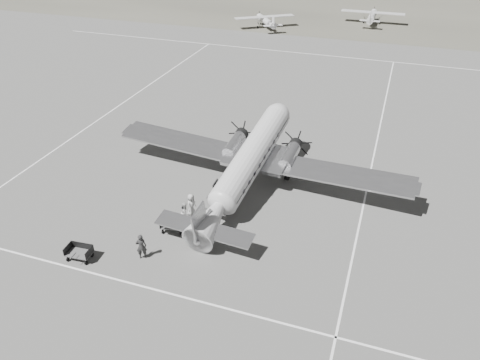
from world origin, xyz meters
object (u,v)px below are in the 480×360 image
light_plane_right (372,17)px  baggage_cart_far (79,253)px  ramp_agent (185,212)px  baggage_cart_near (173,225)px  ground_crew (141,246)px  light_plane_left (265,22)px  dc3_airliner (248,164)px  passenger (191,205)px

light_plane_right → baggage_cart_far: (-12.29, -76.34, -0.73)m
light_plane_right → ramp_agent: size_ratio=6.82×
baggage_cart_near → ground_crew: ground_crew is taller
light_plane_left → ground_crew: bearing=-116.1°
ramp_agent → baggage_cart_near: bearing=156.6°
light_plane_right → ramp_agent: light_plane_right is taller
dc3_airliner → light_plane_right: size_ratio=2.24×
baggage_cart_near → light_plane_right: bearing=73.0°
light_plane_left → dc3_airliner: bearing=-110.2°
dc3_airliner → light_plane_right: bearing=91.0°
light_plane_right → passenger: 69.43m
dc3_airliner → ramp_agent: (-3.12, -5.80, -1.69)m
baggage_cart_near → ground_crew: 3.54m
baggage_cart_far → dc3_airliner: bearing=51.4°
light_plane_right → ground_crew: 75.26m
light_plane_left → light_plane_right: size_ratio=0.95×
ramp_agent → passenger: size_ratio=0.92×
light_plane_left → light_plane_right: light_plane_right is taller
ramp_agent → ground_crew: bearing=161.4°
light_plane_left → ramp_agent: light_plane_left is taller
dc3_airliner → ground_crew: bearing=-107.1°
baggage_cart_near → ramp_agent: ramp_agent is taller
baggage_cart_far → passenger: passenger is taller
light_plane_left → light_plane_right: (18.45, 9.92, 0.06)m
light_plane_right → baggage_cart_far: light_plane_right is taller
dc3_airliner → ramp_agent: dc3_airliner is taller
dc3_airliner → passenger: (-3.04, -4.84, -1.61)m
light_plane_right → ground_crew: light_plane_right is taller
ramp_agent → passenger: 0.97m
ramp_agent → passenger: (0.08, 0.96, 0.08)m
baggage_cart_near → ground_crew: bearing=-111.9°
ground_crew → passenger: bearing=-130.6°
dc3_airliner → light_plane_left: 56.20m
light_plane_right → dc3_airliner: bearing=-93.6°
light_plane_right → ground_crew: (-8.25, -74.81, -0.26)m
baggage_cart_near → passenger: (0.51, 2.30, 0.45)m
ground_crew → dc3_airliner: bearing=-140.8°
passenger → light_plane_left: bearing=21.6°
baggage_cart_far → ramp_agent: 8.15m
light_plane_right → ramp_agent: bearing=-95.8°
dc3_airliner → light_plane_left: dc3_airliner is taller
baggage_cart_near → ground_crew: size_ratio=0.91×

